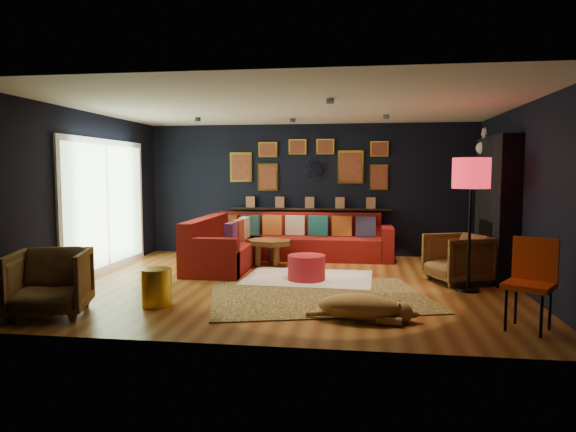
# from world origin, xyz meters

# --- Properties ---
(floor) EXTENTS (6.50, 6.50, 0.00)m
(floor) POSITION_xyz_m (0.00, 0.00, 0.00)
(floor) COLOR #935E25
(floor) RESTS_ON ground
(room_walls) EXTENTS (6.50, 6.50, 6.50)m
(room_walls) POSITION_xyz_m (0.00, 0.00, 1.59)
(room_walls) COLOR black
(room_walls) RESTS_ON ground
(sectional) EXTENTS (3.41, 2.69, 0.86)m
(sectional) POSITION_xyz_m (-0.61, 1.81, 0.32)
(sectional) COLOR maroon
(sectional) RESTS_ON ground
(ledge) EXTENTS (3.20, 0.12, 0.04)m
(ledge) POSITION_xyz_m (0.00, 2.68, 0.92)
(ledge) COLOR black
(ledge) RESTS_ON room_walls
(gallery_wall) EXTENTS (3.15, 0.04, 1.02)m
(gallery_wall) POSITION_xyz_m (-0.01, 2.72, 1.81)
(gallery_wall) COLOR gold
(gallery_wall) RESTS_ON room_walls
(sunburst_mirror) EXTENTS (0.47, 0.16, 0.47)m
(sunburst_mirror) POSITION_xyz_m (0.10, 2.72, 1.70)
(sunburst_mirror) COLOR silver
(sunburst_mirror) RESTS_ON room_walls
(fireplace) EXTENTS (0.31, 1.60, 2.20)m
(fireplace) POSITION_xyz_m (3.09, 0.90, 1.02)
(fireplace) COLOR black
(fireplace) RESTS_ON ground
(deer_head) EXTENTS (0.50, 0.28, 0.45)m
(deer_head) POSITION_xyz_m (3.14, 1.40, 2.05)
(deer_head) COLOR white
(deer_head) RESTS_ON fireplace
(sliding_door) EXTENTS (0.06, 2.80, 2.20)m
(sliding_door) POSITION_xyz_m (-3.22, 0.60, 1.10)
(sliding_door) COLOR white
(sliding_door) RESTS_ON ground
(ceiling_spots) EXTENTS (3.30, 2.50, 0.06)m
(ceiling_spots) POSITION_xyz_m (-0.00, 0.80, 2.56)
(ceiling_spots) COLOR black
(ceiling_spots) RESTS_ON room_walls
(shag_rug) EXTENTS (1.99, 1.48, 0.03)m
(shag_rug) POSITION_xyz_m (0.21, 0.38, 0.01)
(shag_rug) COLOR silver
(shag_rug) RESTS_ON ground
(leopard_rug) EXTENTS (3.27, 2.70, 0.02)m
(leopard_rug) POSITION_xyz_m (0.47, -0.77, 0.01)
(leopard_rug) COLOR tan
(leopard_rug) RESTS_ON ground
(coffee_table) EXTENTS (1.00, 0.84, 0.43)m
(coffee_table) POSITION_xyz_m (-0.60, 1.39, 0.37)
(coffee_table) COLOR brown
(coffee_table) RESTS_ON shag_rug
(pouf) EXTENTS (0.57, 0.57, 0.37)m
(pouf) POSITION_xyz_m (0.20, 0.20, 0.21)
(pouf) COLOR maroon
(pouf) RESTS_ON shag_rug
(armchair_left) EXTENTS (1.01, 0.97, 0.84)m
(armchair_left) POSITION_xyz_m (-2.55, -2.05, 0.42)
(armchair_left) COLOR #AD7738
(armchair_left) RESTS_ON ground
(armchair_right) EXTENTS (0.98, 1.00, 0.81)m
(armchair_right) POSITION_xyz_m (2.45, 0.41, 0.40)
(armchair_right) COLOR #AD7738
(armchair_right) RESTS_ON ground
(gold_stool) EXTENTS (0.37, 0.37, 0.47)m
(gold_stool) POSITION_xyz_m (-1.50, -1.47, 0.23)
(gold_stool) COLOR gold
(gold_stool) RESTS_ON ground
(orange_chair) EXTENTS (0.63, 0.63, 0.97)m
(orange_chair) POSITION_xyz_m (2.79, -1.82, 0.57)
(orange_chair) COLOR black
(orange_chair) RESTS_ON ground
(floor_lamp) EXTENTS (0.51, 0.51, 1.85)m
(floor_lamp) POSITION_xyz_m (2.50, -0.12, 1.57)
(floor_lamp) COLOR black
(floor_lamp) RESTS_ON ground
(dog) EXTENTS (1.31, 0.73, 0.40)m
(dog) POSITION_xyz_m (1.00, -1.76, 0.22)
(dog) COLOR #C48449
(dog) RESTS_ON leopard_rug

